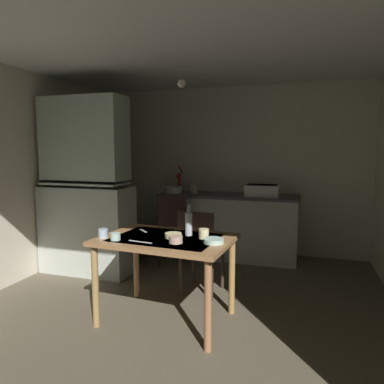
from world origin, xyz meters
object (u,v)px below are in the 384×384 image
at_px(dining_table, 166,248).
at_px(glass_bottle, 189,223).
at_px(chair_by_counter, 170,227).
at_px(teacup_cream, 103,233).
at_px(hutch_cabinet, 86,192).
at_px(mixing_bowl_counter, 173,190).
at_px(sink_basin, 262,190).
at_px(serving_bowl_wide, 176,239).
at_px(hand_pump, 179,181).
at_px(chair_far_side, 200,250).

height_order(dining_table, glass_bottle, glass_bottle).
relative_size(chair_by_counter, teacup_cream, 11.48).
bearing_deg(hutch_cabinet, mixing_bowl_counter, 57.02).
distance_m(sink_basin, dining_table, 2.11).
xyz_separation_m(sink_basin, chair_by_counter, (-1.12, -0.53, -0.47)).
xyz_separation_m(hutch_cabinet, mixing_bowl_counter, (0.70, 1.08, -0.06)).
relative_size(sink_basin, dining_table, 0.38).
height_order(teacup_cream, glass_bottle, glass_bottle).
bearing_deg(serving_bowl_wide, sink_basin, 78.10).
xyz_separation_m(hand_pump, teacup_cream, (0.10, -2.21, -0.26)).
bearing_deg(hand_pump, sink_basin, -2.16).
distance_m(chair_far_side, teacup_cream, 1.06).
bearing_deg(chair_by_counter, chair_far_side, -52.55).
height_order(dining_table, chair_far_side, chair_far_side).
bearing_deg(mixing_bowl_counter, chair_far_side, -59.29).
relative_size(hutch_cabinet, mixing_bowl_counter, 8.10).
bearing_deg(mixing_bowl_counter, teacup_cream, -85.68).
height_order(mixing_bowl_counter, chair_by_counter, mixing_bowl_counter).
xyz_separation_m(sink_basin, chair_far_side, (-0.47, -1.38, -0.49)).
height_order(mixing_bowl_counter, glass_bottle, glass_bottle).
distance_m(mixing_bowl_counter, teacup_cream, 2.13).
bearing_deg(sink_basin, serving_bowl_wide, -101.90).
xyz_separation_m(hand_pump, glass_bottle, (0.77, -1.92, -0.19)).
relative_size(hand_pump, glass_bottle, 1.43).
distance_m(sink_basin, hand_pump, 1.20).
xyz_separation_m(serving_bowl_wide, teacup_cream, (-0.65, -0.03, 0.01)).
bearing_deg(chair_by_counter, mixing_bowl_counter, 106.23).
distance_m(sink_basin, chair_far_side, 1.53).
height_order(hutch_cabinet, dining_table, hutch_cabinet).
height_order(hand_pump, dining_table, hand_pump).
bearing_deg(chair_far_side, sink_basin, 71.02).
relative_size(hand_pump, chair_by_counter, 0.42).
height_order(hand_pump, glass_bottle, hand_pump).
distance_m(chair_far_side, glass_bottle, 0.63).
relative_size(hutch_cabinet, chair_far_side, 2.38).
bearing_deg(mixing_bowl_counter, serving_bowl_wide, -68.86).
bearing_deg(hand_pump, chair_by_counter, -82.53).
xyz_separation_m(hutch_cabinet, chair_far_side, (1.49, -0.25, -0.52)).
distance_m(mixing_bowl_counter, chair_by_counter, 0.66).
bearing_deg(hutch_cabinet, glass_bottle, -25.79).
xyz_separation_m(hand_pump, serving_bowl_wide, (0.75, -2.19, -0.27)).
xyz_separation_m(dining_table, teacup_cream, (-0.51, -0.17, 0.14)).
distance_m(hand_pump, teacup_cream, 2.23).
relative_size(mixing_bowl_counter, teacup_cream, 3.19).
distance_m(dining_table, chair_far_side, 0.66).
height_order(mixing_bowl_counter, dining_table, mixing_bowl_counter).
xyz_separation_m(dining_table, chair_far_side, (0.12, 0.62, -0.18)).
distance_m(hutch_cabinet, teacup_cream, 1.36).
bearing_deg(glass_bottle, chair_by_counter, 117.27).
relative_size(hutch_cabinet, glass_bottle, 7.69).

